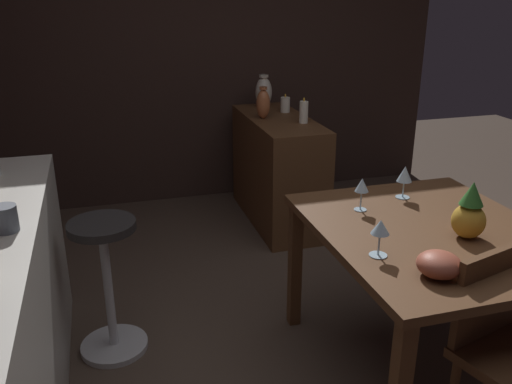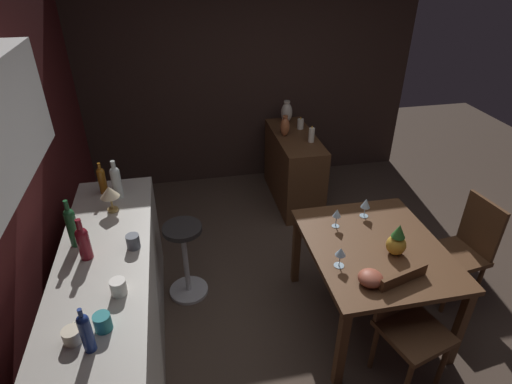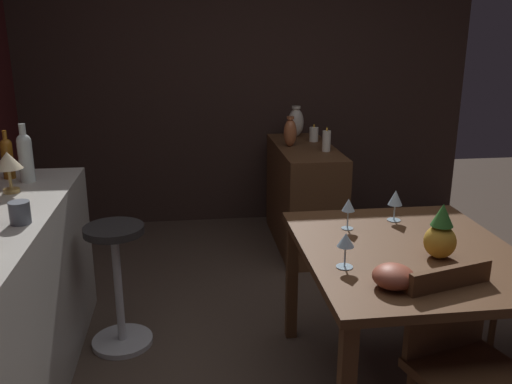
# 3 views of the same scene
# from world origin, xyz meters

# --- Properties ---
(ground_plane) EXTENTS (9.00, 9.00, 0.00)m
(ground_plane) POSITION_xyz_m (0.00, 0.00, 0.00)
(ground_plane) COLOR #47382D
(wall_side_right) EXTENTS (0.10, 4.40, 2.60)m
(wall_side_right) POSITION_xyz_m (2.55, 0.30, 1.30)
(wall_side_right) COLOR #33231E
(wall_side_right) RESTS_ON ground_plane
(dining_table) EXTENTS (1.16, 0.97, 0.74)m
(dining_table) POSITION_xyz_m (-0.10, -0.35, 0.65)
(dining_table) COLOR #56351E
(dining_table) RESTS_ON ground_plane
(sideboard_cabinet) EXTENTS (1.10, 0.44, 0.82)m
(sideboard_cabinet) POSITION_xyz_m (1.81, -0.28, 0.41)
(sideboard_cabinet) COLOR #56351E
(sideboard_cabinet) RESTS_ON ground_plane
(chair_near_window) EXTENTS (0.49, 0.49, 0.83)m
(chair_near_window) POSITION_xyz_m (-0.61, -0.38, 0.47)
(chair_near_window) COLOR #56351E
(chair_near_window) RESTS_ON ground_plane
(bar_stool) EXTENTS (0.34, 0.34, 0.70)m
(bar_stool) POSITION_xyz_m (0.47, 1.04, 0.38)
(bar_stool) COLOR #262323
(bar_stool) RESTS_ON ground_plane
(wine_glass_left) EXTENTS (0.07, 0.07, 0.15)m
(wine_glass_left) POSITION_xyz_m (-0.25, -0.00, 0.86)
(wine_glass_left) COLOR silver
(wine_glass_left) RESTS_ON dining_table
(wine_glass_right) EXTENTS (0.08, 0.08, 0.16)m
(wine_glass_right) POSITION_xyz_m (0.28, -0.42, 0.86)
(wine_glass_right) COLOR silver
(wine_glass_right) RESTS_ON dining_table
(wine_glass_center) EXTENTS (0.07, 0.07, 0.16)m
(wine_glass_center) POSITION_xyz_m (0.19, -0.14, 0.86)
(wine_glass_center) COLOR silver
(wine_glass_center) RESTS_ON dining_table
(pineapple_centerpiece) EXTENTS (0.14, 0.14, 0.25)m
(pineapple_centerpiece) POSITION_xyz_m (-0.20, -0.44, 0.84)
(pineapple_centerpiece) COLOR gold
(pineapple_centerpiece) RESTS_ON dining_table
(fruit_bowl) EXTENTS (0.16, 0.16, 0.09)m
(fruit_bowl) POSITION_xyz_m (-0.46, -0.13, 0.79)
(fruit_bowl) COLOR #9E4C38
(fruit_bowl) RESTS_ON dining_table
(cup_slate) EXTENTS (0.12, 0.09, 0.10)m
(cup_slate) POSITION_xyz_m (0.03, 1.36, 0.95)
(cup_slate) COLOR #515660
(cup_slate) RESTS_ON kitchen_counter
(pillar_candle_tall) EXTENTS (0.07, 0.07, 0.14)m
(pillar_candle_tall) POSITION_xyz_m (1.98, -0.39, 0.88)
(pillar_candle_tall) COLOR white
(pillar_candle_tall) RESTS_ON sideboard_cabinet
(pillar_candle_short) EXTENTS (0.06, 0.06, 0.18)m
(pillar_candle_short) POSITION_xyz_m (1.61, -0.40, 0.90)
(pillar_candle_short) COLOR white
(pillar_candle_short) RESTS_ON sideboard_cabinet
(vase_copper) EXTENTS (0.10, 0.10, 0.23)m
(vase_copper) POSITION_xyz_m (1.82, -0.16, 0.93)
(vase_copper) COLOR #B26038
(vase_copper) RESTS_ON sideboard_cabinet
(vase_ceramic_ivory) EXTENTS (0.13, 0.13, 0.26)m
(vase_ceramic_ivory) POSITION_xyz_m (2.21, -0.28, 0.94)
(vase_ceramic_ivory) COLOR beige
(vase_ceramic_ivory) RESTS_ON sideboard_cabinet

